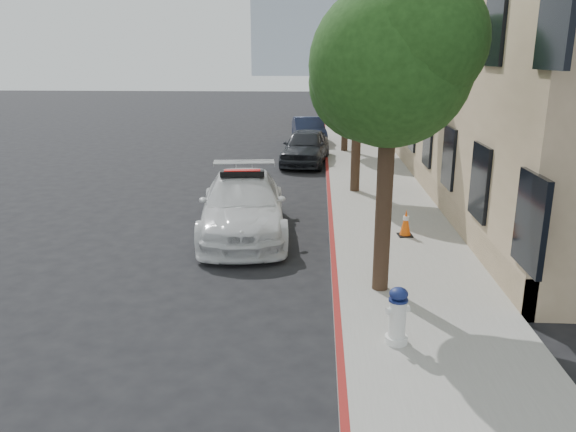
# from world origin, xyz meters

# --- Properties ---
(ground) EXTENTS (120.00, 120.00, 0.00)m
(ground) POSITION_xyz_m (0.00, 0.00, 0.00)
(ground) COLOR black
(ground) RESTS_ON ground
(sidewalk) EXTENTS (3.20, 50.00, 0.15)m
(sidewalk) POSITION_xyz_m (3.60, 10.00, 0.07)
(sidewalk) COLOR gray
(sidewalk) RESTS_ON ground
(curb_strip) EXTENTS (0.12, 50.00, 0.15)m
(curb_strip) POSITION_xyz_m (2.06, 10.00, 0.07)
(curb_strip) COLOR maroon
(curb_strip) RESTS_ON ground
(building) EXTENTS (8.00, 36.00, 10.00)m
(building) POSITION_xyz_m (9.20, 15.00, 5.00)
(building) COLOR tan
(building) RESTS_ON ground
(tree_near) EXTENTS (2.92, 2.82, 5.62)m
(tree_near) POSITION_xyz_m (2.93, -2.01, 4.27)
(tree_near) COLOR black
(tree_near) RESTS_ON sidewalk
(tree_mid) EXTENTS (2.77, 2.64, 5.43)m
(tree_mid) POSITION_xyz_m (2.93, 5.99, 4.16)
(tree_mid) COLOR black
(tree_mid) RESTS_ON sidewalk
(tree_far) EXTENTS (3.10, 3.00, 5.81)m
(tree_far) POSITION_xyz_m (2.93, 13.99, 4.39)
(tree_far) COLOR black
(tree_far) RESTS_ON sidewalk
(police_car) EXTENTS (2.69, 5.40, 1.66)m
(police_car) POSITION_xyz_m (-0.20, 1.73, 0.76)
(police_car) COLOR white
(police_car) RESTS_ON ground
(parked_car_mid) EXTENTS (2.22, 4.45, 1.46)m
(parked_car_mid) POSITION_xyz_m (1.17, 11.35, 0.73)
(parked_car_mid) COLOR #202328
(parked_car_mid) RESTS_ON ground
(parked_car_far) EXTENTS (1.94, 4.33, 1.38)m
(parked_car_far) POSITION_xyz_m (1.20, 16.56, 0.69)
(parked_car_far) COLOR #151C36
(parked_car_far) RESTS_ON ground
(fire_hydrant) EXTENTS (0.39, 0.35, 0.91)m
(fire_hydrant) POSITION_xyz_m (2.93, -4.09, 0.59)
(fire_hydrant) COLOR white
(fire_hydrant) RESTS_ON sidewalk
(traffic_cone) EXTENTS (0.37, 0.37, 0.66)m
(traffic_cone) POSITION_xyz_m (3.85, 1.28, 0.48)
(traffic_cone) COLOR black
(traffic_cone) RESTS_ON sidewalk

